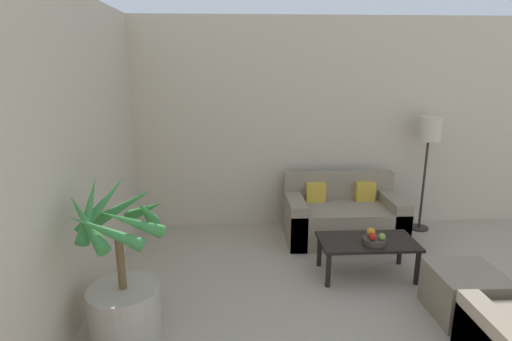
# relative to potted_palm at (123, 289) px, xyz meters

# --- Properties ---
(wall_back) EXTENTS (7.88, 0.06, 2.70)m
(wall_back) POSITION_rel_potted_palm_xyz_m (2.72, 2.35, 0.93)
(wall_back) COLOR beige
(wall_back) RESTS_ON ground_plane
(potted_palm) EXTENTS (0.76, 0.76, 1.29)m
(potted_palm) POSITION_rel_potted_palm_xyz_m (0.00, 0.00, 0.00)
(potted_palm) COLOR #ADA393
(potted_palm) RESTS_ON ground_plane
(sofa_loveseat) EXTENTS (1.40, 0.78, 0.78)m
(sofa_loveseat) POSITION_rel_potted_palm_xyz_m (2.19, 1.79, -0.14)
(sofa_loveseat) COLOR gray
(sofa_loveseat) RESTS_ON ground_plane
(floor_lamp) EXTENTS (0.28, 0.28, 1.49)m
(floor_lamp) POSITION_rel_potted_palm_xyz_m (3.29, 2.03, 0.82)
(floor_lamp) COLOR #2D2823
(floor_lamp) RESTS_ON ground_plane
(coffee_table) EXTENTS (0.97, 0.51, 0.38)m
(coffee_table) POSITION_rel_potted_palm_xyz_m (2.20, 0.87, -0.09)
(coffee_table) COLOR black
(coffee_table) RESTS_ON ground_plane
(fruit_bowl) EXTENTS (0.23, 0.23, 0.05)m
(fruit_bowl) POSITION_rel_potted_palm_xyz_m (2.24, 0.80, -0.01)
(fruit_bowl) COLOR #42382D
(fruit_bowl) RESTS_ON coffee_table
(apple_red) EXTENTS (0.07, 0.07, 0.07)m
(apple_red) POSITION_rel_potted_palm_xyz_m (2.21, 0.76, 0.05)
(apple_red) COLOR red
(apple_red) RESTS_ON fruit_bowl
(apple_green) EXTENTS (0.07, 0.07, 0.07)m
(apple_green) POSITION_rel_potted_palm_xyz_m (2.30, 0.76, 0.05)
(apple_green) COLOR olive
(apple_green) RESTS_ON fruit_bowl
(orange_fruit) EXTENTS (0.09, 0.09, 0.09)m
(orange_fruit) POSITION_rel_potted_palm_xyz_m (2.22, 0.86, 0.06)
(orange_fruit) COLOR orange
(orange_fruit) RESTS_ON fruit_bowl
(ottoman) EXTENTS (0.55, 0.55, 0.41)m
(ottoman) POSITION_rel_potted_palm_xyz_m (2.82, 0.15, -0.21)
(ottoman) COLOR gray
(ottoman) RESTS_ON ground_plane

